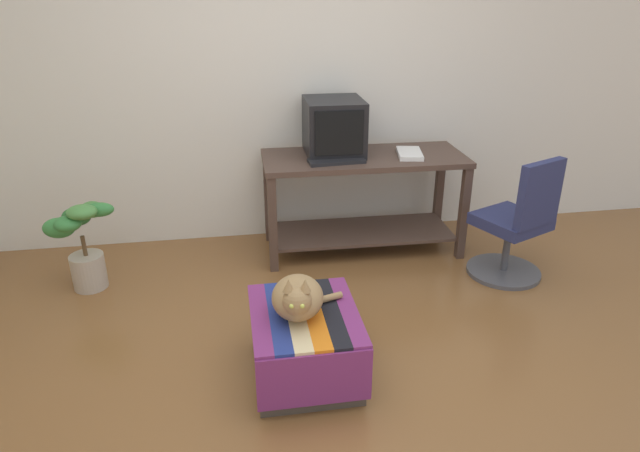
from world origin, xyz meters
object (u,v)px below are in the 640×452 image
(ottoman_with_blanket, at_px, (305,344))
(potted_plant, at_px, (82,241))
(desk, at_px, (363,186))
(cat, at_px, (298,298))
(office_chair, at_px, (517,227))
(tv_monitor, at_px, (334,127))
(keyboard, at_px, (336,161))
(book, at_px, (410,153))

(ottoman_with_blanket, xyz_separation_m, potted_plant, (-1.34, 1.15, 0.16))
(desk, xyz_separation_m, cat, (-0.69, -1.47, -0.03))
(potted_plant, height_order, office_chair, office_chair)
(tv_monitor, bearing_deg, ottoman_with_blanket, -104.82)
(keyboard, distance_m, cat, 1.44)
(potted_plant, relative_size, office_chair, 0.72)
(tv_monitor, height_order, ottoman_with_blanket, tv_monitor)
(tv_monitor, relative_size, book, 1.56)
(keyboard, relative_size, potted_plant, 0.63)
(keyboard, distance_m, book, 0.57)
(potted_plant, bearing_deg, book, 6.11)
(desk, bearing_deg, cat, -114.05)
(potted_plant, bearing_deg, desk, 8.59)
(book, relative_size, potted_plant, 0.47)
(ottoman_with_blanket, xyz_separation_m, office_chair, (1.59, 0.82, 0.20))
(desk, distance_m, cat, 1.62)
(desk, height_order, potted_plant, desk)
(tv_monitor, height_order, cat, tv_monitor)
(tv_monitor, relative_size, ottoman_with_blanket, 0.69)
(potted_plant, bearing_deg, cat, -41.87)
(keyboard, xyz_separation_m, potted_plant, (-1.76, -0.17, -0.42))
(ottoman_with_blanket, relative_size, potted_plant, 1.07)
(cat, bearing_deg, potted_plant, 145.96)
(keyboard, bearing_deg, tv_monitor, 79.98)
(ottoman_with_blanket, distance_m, office_chair, 1.81)
(cat, distance_m, office_chair, 1.84)
(cat, relative_size, potted_plant, 0.64)
(book, bearing_deg, keyboard, -160.66)
(keyboard, relative_size, office_chair, 0.45)
(tv_monitor, distance_m, potted_plant, 1.92)
(book, bearing_deg, ottoman_with_blanket, -113.97)
(book, relative_size, office_chair, 0.34)
(ottoman_with_blanket, bearing_deg, tv_monitor, 74.13)
(book, relative_size, ottoman_with_blanket, 0.44)
(book, relative_size, cat, 0.73)
(tv_monitor, xyz_separation_m, potted_plant, (-1.78, -0.40, -0.60))
(book, distance_m, cat, 1.77)
(tv_monitor, height_order, potted_plant, tv_monitor)
(book, xyz_separation_m, cat, (-1.02, -1.42, -0.29))
(keyboard, xyz_separation_m, book, (0.57, 0.08, 0.00))
(tv_monitor, bearing_deg, desk, -24.34)
(keyboard, height_order, cat, keyboard)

